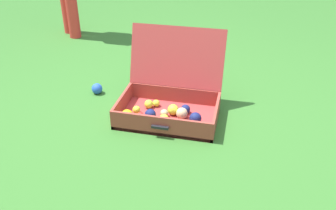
% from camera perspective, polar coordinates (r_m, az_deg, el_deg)
% --- Properties ---
extents(ground_plane, '(16.00, 16.00, 0.00)m').
position_cam_1_polar(ground_plane, '(2.40, -1.50, -3.07)').
color(ground_plane, '#336B28').
extents(open_suitcase, '(0.67, 0.59, 0.55)m').
position_cam_1_polar(open_suitcase, '(2.45, 0.24, 0.93)').
color(open_suitcase, '#B23838').
rests_on(open_suitcase, ground).
extents(stray_ball_on_grass, '(0.08, 0.08, 0.08)m').
position_cam_1_polar(stray_ball_on_grass, '(2.80, -11.26, 2.58)').
color(stray_ball_on_grass, blue).
rests_on(stray_ball_on_grass, ground).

